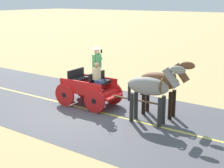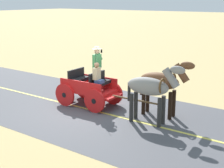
# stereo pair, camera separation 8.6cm
# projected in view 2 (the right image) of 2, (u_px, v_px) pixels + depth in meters

# --- Properties ---
(ground_plane) EXTENTS (200.00, 200.00, 0.00)m
(ground_plane) POSITION_uv_depth(u_px,v_px,m) (90.00, 110.00, 13.33)
(ground_plane) COLOR tan
(road_surface) EXTENTS (6.39, 160.00, 0.01)m
(road_surface) POSITION_uv_depth(u_px,v_px,m) (90.00, 110.00, 13.33)
(road_surface) COLOR #4C4C51
(road_surface) RESTS_ON ground
(road_centre_stripe) EXTENTS (0.12, 160.00, 0.00)m
(road_centre_stripe) POSITION_uv_depth(u_px,v_px,m) (90.00, 110.00, 13.33)
(road_centre_stripe) COLOR #DBCC4C
(road_centre_stripe) RESTS_ON road_surface
(horse_drawn_carriage) EXTENTS (1.49, 4.51, 2.50)m
(horse_drawn_carriage) POSITION_uv_depth(u_px,v_px,m) (90.00, 87.00, 13.71)
(horse_drawn_carriage) COLOR red
(horse_drawn_carriage) RESTS_ON ground
(horse_near_side) EXTENTS (0.67, 2.14, 2.21)m
(horse_near_side) POSITION_uv_depth(u_px,v_px,m) (162.00, 82.00, 12.33)
(horse_near_side) COLOR brown
(horse_near_side) RESTS_ON ground
(horse_off_side) EXTENTS (0.70, 2.14, 2.21)m
(horse_off_side) POSITION_uv_depth(u_px,v_px,m) (151.00, 88.00, 11.58)
(horse_off_side) COLOR gray
(horse_off_side) RESTS_ON ground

